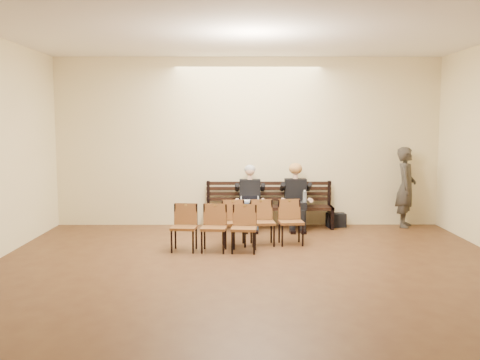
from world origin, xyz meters
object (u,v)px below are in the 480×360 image
object	(u,v)px
seated_woman	(296,199)
laptop	(250,202)
water_bottle	(305,203)
bag	(336,220)
passerby	(406,181)
chair_row_back	(214,228)
bench	(269,217)
chair_row_front	(263,223)
seated_man	(250,198)

from	to	relation	value
seated_woman	laptop	size ratio (longest dim) A/B	3.49
water_bottle	bag	world-z (taller)	water_bottle
passerby	chair_row_back	distance (m)	4.47
bench	passerby	distance (m)	2.92
chair_row_front	seated_man	bearing A→B (deg)	92.32
seated_woman	laptop	xyz separation A→B (m)	(-0.94, -0.16, -0.04)
seated_man	water_bottle	bearing A→B (deg)	-11.73
bench	seated_woman	xyz separation A→B (m)	(0.53, -0.12, 0.40)
bag	chair_row_back	distance (m)	3.26
chair_row_front	seated_woman	bearing A→B (deg)	57.73
seated_woman	chair_row_front	bearing A→B (deg)	-117.27
seated_woman	bag	distance (m)	1.01
laptop	chair_row_front	size ratio (longest dim) A/B	0.25
laptop	chair_row_back	xyz separation A→B (m)	(-0.64, -1.76, -0.18)
seated_man	chair_row_front	world-z (taller)	seated_man
laptop	bench	bearing A→B (deg)	45.87
passerby	chair_row_front	world-z (taller)	passerby
bench	laptop	distance (m)	0.61
water_bottle	bag	distance (m)	0.94
water_bottle	seated_man	bearing A→B (deg)	168.27
bench	bag	distance (m)	1.40
laptop	bag	xyz separation A→B (m)	(1.80, 0.38, -0.44)
seated_man	water_bottle	xyz separation A→B (m)	(1.08, -0.22, -0.06)
seated_man	passerby	xyz separation A→B (m)	(3.23, 0.22, 0.32)
seated_woman	bag	size ratio (longest dim) A/B	3.25
seated_woman	passerby	bearing A→B (deg)	5.47
chair_row_back	bench	bearing A→B (deg)	67.81
chair_row_front	chair_row_back	bearing A→B (deg)	-155.24
passerby	bag	bearing A→B (deg)	111.68
laptop	passerby	world-z (taller)	passerby
bag	chair_row_front	xyz separation A→B (m)	(-1.61, -1.66, 0.26)
bench	chair_row_back	xyz separation A→B (m)	(-1.05, -2.04, 0.17)
seated_man	chair_row_front	bearing A→B (deg)	-82.68
water_bottle	passerby	bearing A→B (deg)	11.69
seated_woman	water_bottle	size ratio (longest dim) A/B	5.07
seated_woman	seated_man	bearing A→B (deg)	180.00
seated_man	passerby	distance (m)	3.25
seated_woman	water_bottle	xyz separation A→B (m)	(0.15, -0.22, -0.05)
water_bottle	laptop	bearing A→B (deg)	176.72
bag	passerby	distance (m)	1.65
bag	bench	bearing A→B (deg)	-175.89
passerby	chair_row_front	size ratio (longest dim) A/B	1.33
seated_man	laptop	bearing A→B (deg)	-92.62
chair_row_back	seated_woman	bearing A→B (deg)	55.62
seated_man	laptop	world-z (taller)	seated_man
seated_man	laptop	size ratio (longest dim) A/B	3.51
water_bottle	chair_row_front	world-z (taller)	chair_row_front
water_bottle	chair_row_front	xyz separation A→B (m)	(-0.89, -1.22, -0.18)
seated_man	chair_row_back	distance (m)	2.04
seated_woman	chair_row_back	distance (m)	2.50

